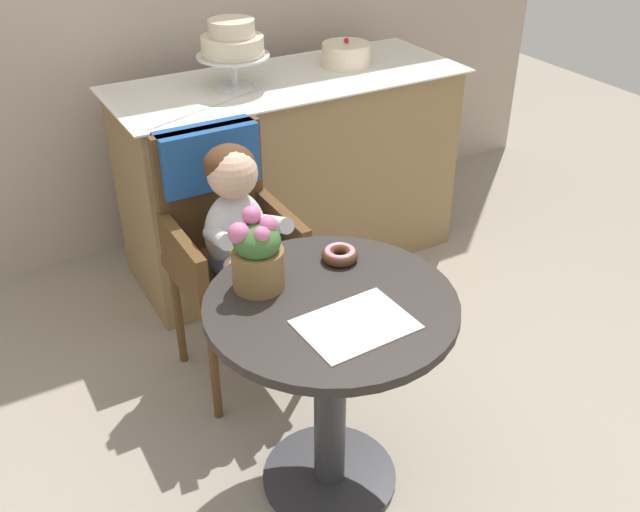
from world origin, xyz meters
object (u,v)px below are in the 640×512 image
object	(u,v)px
donut_front	(340,254)
flower_vase	(257,254)
cafe_table	(330,359)
tiered_cake_stand	(232,44)
seated_child	(239,228)
wicker_chair	(222,219)
round_layer_cake	(346,54)

from	to	relation	value
donut_front	flower_vase	bearing A→B (deg)	-179.22
cafe_table	tiered_cake_stand	distance (m)	1.45
cafe_table	tiered_cake_stand	size ratio (longest dim) A/B	2.40
donut_front	seated_child	bearing A→B (deg)	111.25
wicker_chair	seated_child	size ratio (longest dim) A/B	1.31
donut_front	tiered_cake_stand	xyz separation A→B (m)	(0.17, 1.13, 0.34)
cafe_table	round_layer_cake	xyz separation A→B (m)	(0.86, 1.33, 0.44)
tiered_cake_stand	round_layer_cake	xyz separation A→B (m)	(0.56, 0.03, -0.13)
flower_vase	round_layer_cake	world-z (taller)	round_layer_cake
flower_vase	tiered_cake_stand	xyz separation A→B (m)	(0.44, 1.13, 0.25)
seated_child	flower_vase	world-z (taller)	flower_vase
wicker_chair	donut_front	xyz separation A→B (m)	(0.16, -0.56, 0.10)
cafe_table	flower_vase	size ratio (longest dim) A/B	2.95
donut_front	flower_vase	world-z (taller)	flower_vase
seated_child	flower_vase	distance (m)	0.45
round_layer_cake	tiered_cake_stand	bearing A→B (deg)	-176.72
seated_child	tiered_cake_stand	world-z (taller)	tiered_cake_stand
cafe_table	seated_child	size ratio (longest dim) A/B	0.99
seated_child	tiered_cake_stand	xyz separation A→B (m)	(0.32, 0.73, 0.40)
seated_child	donut_front	world-z (taller)	seated_child
wicker_chair	flower_vase	bearing A→B (deg)	-97.60
round_layer_cake	wicker_chair	bearing A→B (deg)	-145.60
seated_child	round_layer_cake	size ratio (longest dim) A/B	3.34
wicker_chair	tiered_cake_stand	distance (m)	0.79
cafe_table	donut_front	bearing A→B (deg)	52.46
wicker_chair	round_layer_cake	distance (m)	1.12
wicker_chair	tiered_cake_stand	size ratio (longest dim) A/B	3.18
tiered_cake_stand	cafe_table	bearing A→B (deg)	-102.90
cafe_table	seated_child	xyz separation A→B (m)	(-0.03, 0.57, 0.17)
round_layer_cake	seated_child	bearing A→B (deg)	-139.28
cafe_table	flower_vase	xyz separation A→B (m)	(-0.14, 0.17, 0.32)
donut_front	tiered_cake_stand	distance (m)	1.19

